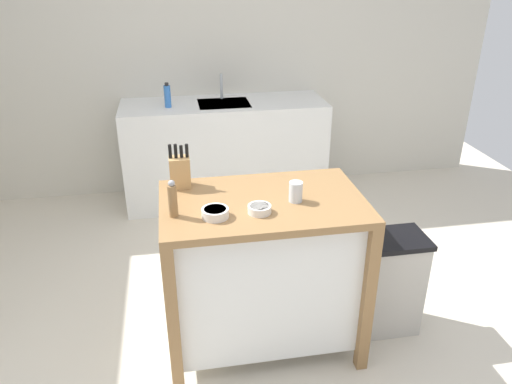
# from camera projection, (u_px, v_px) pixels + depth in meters

# --- Properties ---
(ground_plane) EXTENTS (6.43, 6.43, 0.00)m
(ground_plane) POSITION_uv_depth(u_px,v_px,m) (247.00, 358.00, 2.80)
(ground_plane) COLOR beige
(ground_plane) RESTS_ON ground
(wall_back) EXTENTS (5.43, 0.10, 2.60)m
(wall_back) POSITION_uv_depth(u_px,v_px,m) (203.00, 51.00, 4.40)
(wall_back) COLOR beige
(wall_back) RESTS_ON ground
(kitchen_island) EXTENTS (1.06, 0.68, 0.93)m
(kitchen_island) POSITION_uv_depth(u_px,v_px,m) (262.00, 266.00, 2.72)
(kitchen_island) COLOR olive
(kitchen_island) RESTS_ON ground
(knife_block) EXTENTS (0.11, 0.09, 0.25)m
(knife_block) POSITION_uv_depth(u_px,v_px,m) (180.00, 171.00, 2.65)
(knife_block) COLOR tan
(knife_block) RESTS_ON kitchen_island
(bowl_stoneware_deep) EXTENTS (0.13, 0.13, 0.04)m
(bowl_stoneware_deep) POSITION_uv_depth(u_px,v_px,m) (215.00, 212.00, 2.37)
(bowl_stoneware_deep) COLOR silver
(bowl_stoneware_deep) RESTS_ON kitchen_island
(bowl_ceramic_small) EXTENTS (0.12, 0.12, 0.04)m
(bowl_ceramic_small) POSITION_uv_depth(u_px,v_px,m) (259.00, 209.00, 2.41)
(bowl_ceramic_small) COLOR silver
(bowl_ceramic_small) RESTS_ON kitchen_island
(drinking_cup) EXTENTS (0.07, 0.07, 0.11)m
(drinking_cup) POSITION_uv_depth(u_px,v_px,m) (296.00, 192.00, 2.51)
(drinking_cup) COLOR silver
(drinking_cup) RESTS_ON kitchen_island
(pepper_grinder) EXTENTS (0.04, 0.04, 0.19)m
(pepper_grinder) POSITION_uv_depth(u_px,v_px,m) (173.00, 199.00, 2.35)
(pepper_grinder) COLOR olive
(pepper_grinder) RESTS_ON kitchen_island
(trash_bin) EXTENTS (0.36, 0.28, 0.63)m
(trash_bin) POSITION_uv_depth(u_px,v_px,m) (390.00, 282.00, 2.92)
(trash_bin) COLOR #B7B2A8
(trash_bin) RESTS_ON ground
(sink_counter) EXTENTS (1.78, 0.60, 0.92)m
(sink_counter) POSITION_uv_depth(u_px,v_px,m) (225.00, 152.00, 4.48)
(sink_counter) COLOR silver
(sink_counter) RESTS_ON ground
(sink_faucet) EXTENTS (0.02, 0.02, 0.22)m
(sink_faucet) POSITION_uv_depth(u_px,v_px,m) (221.00, 86.00, 4.35)
(sink_faucet) COLOR #B7BCC1
(sink_faucet) RESTS_ON sink_counter
(bottle_dish_soap) EXTENTS (0.05, 0.05, 0.21)m
(bottle_dish_soap) POSITION_uv_depth(u_px,v_px,m) (167.00, 96.00, 4.11)
(bottle_dish_soap) COLOR blue
(bottle_dish_soap) RESTS_ON sink_counter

